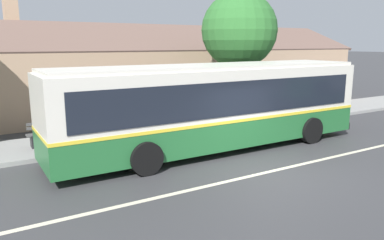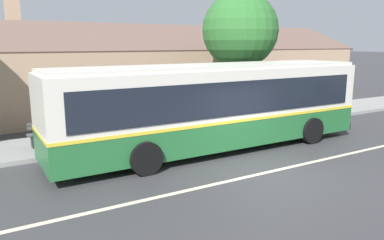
{
  "view_description": "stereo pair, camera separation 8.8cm",
  "coord_description": "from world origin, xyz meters",
  "views": [
    {
      "loc": [
        -7.47,
        -7.91,
        3.76
      ],
      "look_at": [
        -1.14,
        2.62,
        1.24
      ],
      "focal_mm": 35.0,
      "sensor_mm": 36.0,
      "label": 1
    },
    {
      "loc": [
        -7.39,
        -7.95,
        3.76
      ],
      "look_at": [
        -1.14,
        2.62,
        1.24
      ],
      "focal_mm": 35.0,
      "sensor_mm": 36.0,
      "label": 2
    }
  ],
  "objects": [
    {
      "name": "community_building",
      "position": [
        2.21,
        13.36,
        1.79
      ],
      "size": [
        27.44,
        8.32,
        5.94
      ],
      "color": "tan",
      "rests_on": "ground"
    },
    {
      "name": "bench_down_street",
      "position": [
        -5.02,
        5.86,
        0.57
      ],
      "size": [
        1.78,
        0.51,
        0.94
      ],
      "color": "#4C4C4C",
      "rests_on": "sidewalk_far"
    },
    {
      "name": "sidewalk_far",
      "position": [
        0.0,
        6.0,
        0.07
      ],
      "size": [
        60.0,
        3.0,
        0.15
      ],
      "primitive_type": "cube",
      "color": "gray",
      "rests_on": "ground"
    },
    {
      "name": "bus_stop_sign",
      "position": [
        7.36,
        4.99,
        1.64
      ],
      "size": [
        0.36,
        0.07,
        2.4
      ],
      "color": "gray",
      "rests_on": "sidewalk_far"
    },
    {
      "name": "street_tree_primary",
      "position": [
        3.97,
        6.71,
        4.34
      ],
      "size": [
        3.63,
        3.63,
        6.19
      ],
      "color": "#4C3828",
      "rests_on": "ground"
    },
    {
      "name": "transit_bus",
      "position": [
        -0.02,
        2.9,
        1.64
      ],
      "size": [
        11.86,
        2.8,
        3.04
      ],
      "color": "#236633",
      "rests_on": "ground"
    },
    {
      "name": "ground_plane",
      "position": [
        0.0,
        0.0,
        0.0
      ],
      "size": [
        300.0,
        300.0,
        0.0
      ],
      "primitive_type": "plane",
      "color": "#38383A"
    },
    {
      "name": "lane_divider_stripe",
      "position": [
        0.0,
        0.0,
        0.0
      ],
      "size": [
        60.0,
        0.16,
        0.01
      ],
      "primitive_type": "cube",
      "color": "beige",
      "rests_on": "ground"
    }
  ]
}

